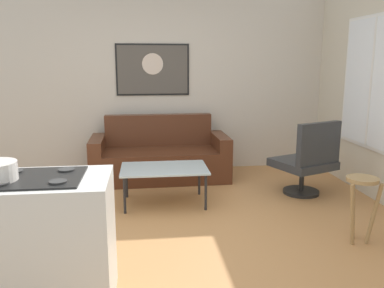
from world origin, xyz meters
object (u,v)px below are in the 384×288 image
Objects in this scene: couch at (160,158)px; coffee_table at (164,170)px; armchair at (308,160)px; wall_painting at (153,70)px; bar_stool at (361,194)px.

coffee_table is at bearing -89.55° from couch.
armchair is at bearing 2.72° from coffee_table.
armchair is at bearing -38.15° from wall_painting.
armchair reaches higher than bar_stool.
couch is at bearing 90.45° from coffee_table.
wall_painting is at bearing 97.91° from couch.
armchair is 1.52× the size of bar_stool.
couch is 2.05m from armchair.
armchair is 2.61m from wall_painting.
armchair is 1.34m from bar_stool.
armchair reaches higher than coffee_table.
couch is 1.06m from coffee_table.
bar_stool is 3.51m from wall_painting.
wall_painting reaches higher than coffee_table.
bar_stool is at bearing -52.86° from couch.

